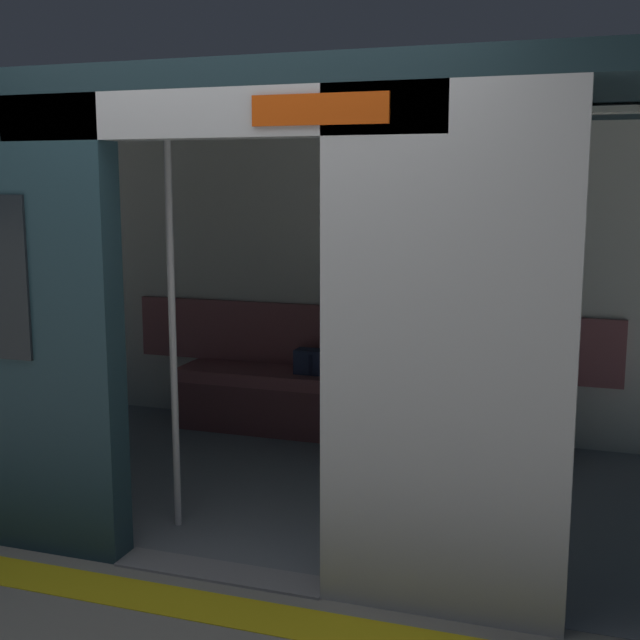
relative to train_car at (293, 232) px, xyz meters
name	(u,v)px	position (x,y,z in m)	size (l,w,h in m)	color
ground_plane	(221,573)	(-0.07, 1.15, -1.49)	(60.00, 60.00, 0.00)	gray
platform_edge_strip	(191,604)	(-0.07, 1.45, -1.49)	(8.00, 0.24, 0.01)	yellow
train_car	(293,232)	(0.00, 0.00, 0.00)	(6.40, 2.61, 2.26)	#ADAFB5
bench_seat	(352,392)	(-0.07, -0.96, -1.15)	(2.57, 0.44, 0.44)	#935156
person_seated	(379,349)	(-0.27, -0.91, -0.83)	(0.55, 0.69, 1.17)	#D8CC4C
handbag	(314,362)	(0.22, -0.99, -0.96)	(0.26, 0.15, 0.17)	#262D4C
book	(437,381)	(-0.65, -0.99, -1.04)	(0.15, 0.22, 0.03)	silver
grab_pole_door	(172,324)	(0.37, 0.73, -0.43)	(0.04, 0.04, 2.12)	silver
grab_pole_far	(350,330)	(-0.51, 0.59, -0.43)	(0.04, 0.04, 2.12)	silver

